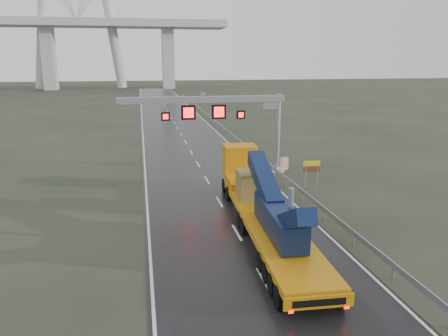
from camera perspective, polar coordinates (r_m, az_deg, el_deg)
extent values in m
plane|color=#262C1E|center=(23.19, 3.87, -12.18)|extent=(400.00, 400.00, 0.00)
cube|color=black|center=(61.20, -5.62, 4.36)|extent=(11.00, 200.00, 0.02)
cube|color=#B4B5B0|center=(41.29, 6.86, -0.20)|extent=(1.20, 1.20, 0.30)
cylinder|color=#93969B|center=(40.58, 7.00, 4.53)|extent=(0.48, 0.48, 7.20)
cube|color=#93969B|center=(38.63, -2.77, 8.93)|extent=(14.80, 0.55, 0.55)
cube|color=#93969B|center=(39.99, 6.02, 8.32)|extent=(1.40, 0.35, 0.90)
cube|color=#93969B|center=(38.59, -2.78, 9.59)|extent=(0.35, 0.35, 0.35)
cube|color=black|center=(38.54, -4.67, 7.24)|extent=(1.25, 0.25, 1.25)
cube|color=#FF0C0C|center=(38.40, -4.65, 7.21)|extent=(0.90, 0.02, 0.90)
cube|color=black|center=(38.92, -0.68, 7.35)|extent=(1.25, 0.25, 1.25)
cube|color=#FF0C0C|center=(38.78, -0.65, 7.33)|extent=(0.90, 0.02, 0.90)
cube|color=black|center=(38.41, -7.65, 6.69)|extent=(0.75, 0.25, 0.75)
cube|color=#FF0C0C|center=(38.27, -7.64, 6.66)|extent=(0.54, 0.02, 0.54)
cube|color=black|center=(39.35, 2.21, 6.98)|extent=(0.75, 0.25, 0.75)
cube|color=#FF0C0C|center=(39.22, 2.25, 6.95)|extent=(0.54, 0.02, 0.54)
cube|color=#B4B5B0|center=(162.81, -21.89, 13.16)|extent=(4.00, 6.00, 21.00)
cube|color=#B4B5B0|center=(160.44, -7.31, 14.03)|extent=(4.00, 6.00, 21.00)
cube|color=#C5770A|center=(24.59, 6.53, -7.98)|extent=(3.48, 14.19, 0.35)
cube|color=#C5770A|center=(18.53, 12.30, -16.73)|extent=(2.92, 0.26, 0.55)
cube|color=black|center=(18.48, 12.38, -16.84)|extent=(2.21, 0.12, 0.30)
cube|color=#FF0505|center=(18.29, 8.75, -18.10)|extent=(0.22, 0.05, 0.12)
cube|color=#FF0505|center=(19.03, 15.74, -17.13)|extent=(0.22, 0.05, 0.12)
cube|color=#C5770A|center=(31.31, 3.15, -2.26)|extent=(2.67, 1.33, 0.50)
cube|color=#C5770A|center=(32.90, 2.60, -1.90)|extent=(2.75, 3.14, 1.21)
cube|color=#C5770A|center=(34.32, 2.07, 0.86)|extent=(2.61, 2.13, 2.61)
cube|color=black|center=(35.23, 1.78, 1.71)|extent=(2.31, 0.16, 1.21)
cube|color=#0F1B46|center=(23.34, 7.21, -6.71)|extent=(1.69, 6.09, 1.41)
cube|color=#0F1B46|center=(26.20, 5.29, -1.56)|extent=(1.27, 5.58, 2.57)
cube|color=#0F1B46|center=(20.77, 9.10, -6.79)|extent=(1.09, 4.02, 2.43)
cylinder|color=#93969B|center=(23.20, 8.72, -4.52)|extent=(0.32, 0.32, 1.61)
cube|color=olive|center=(29.04, 4.01, -2.19)|extent=(2.31, 2.31, 1.81)
cylinder|color=black|center=(20.89, 9.67, -13.95)|extent=(2.96, 1.14, 1.01)
cylinder|color=black|center=(27.06, 5.16, -7.10)|extent=(2.96, 1.14, 1.01)
cylinder|color=black|center=(34.60, 2.10, -2.22)|extent=(2.76, 1.23, 1.11)
cylinder|color=#93969B|center=(35.56, 10.57, -0.92)|extent=(0.08, 0.08, 2.40)
cylinder|color=#93969B|center=(35.93, 12.06, -0.84)|extent=(0.08, 0.08, 2.40)
cube|color=yellow|center=(35.51, 11.39, 0.60)|extent=(1.40, 0.07, 0.40)
cube|color=#5C2A1A|center=(35.63, 11.35, -0.18)|extent=(1.40, 0.07, 0.45)
cube|color=red|center=(41.77, 7.88, 0.56)|extent=(0.79, 0.60, 1.19)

